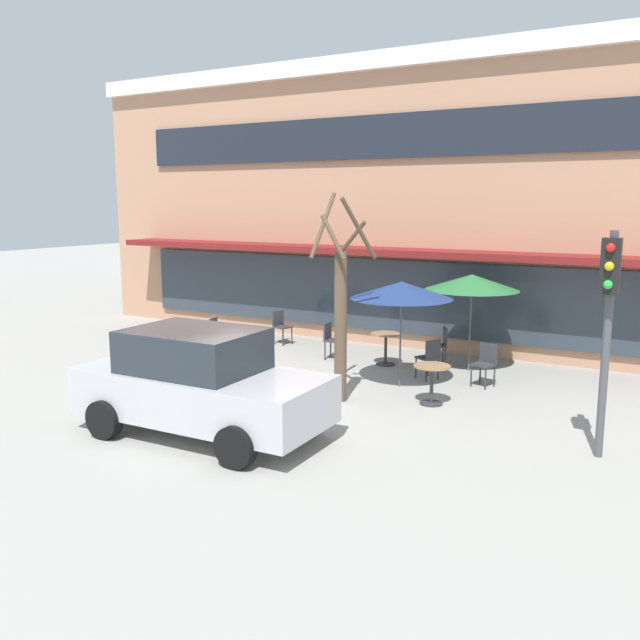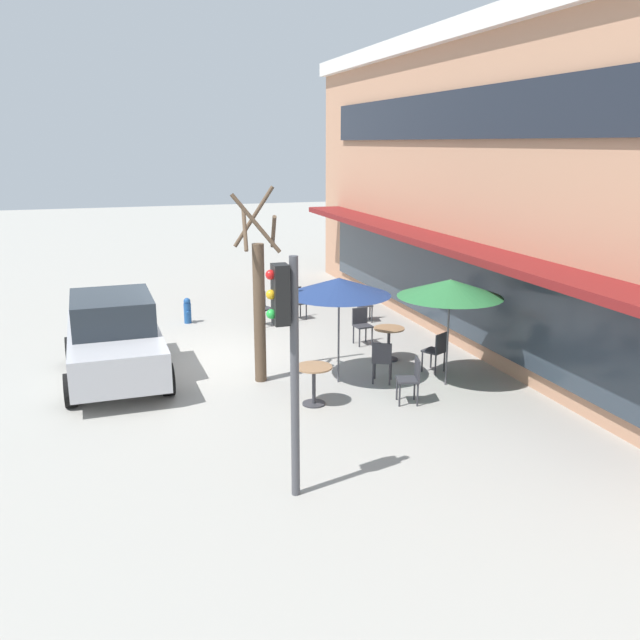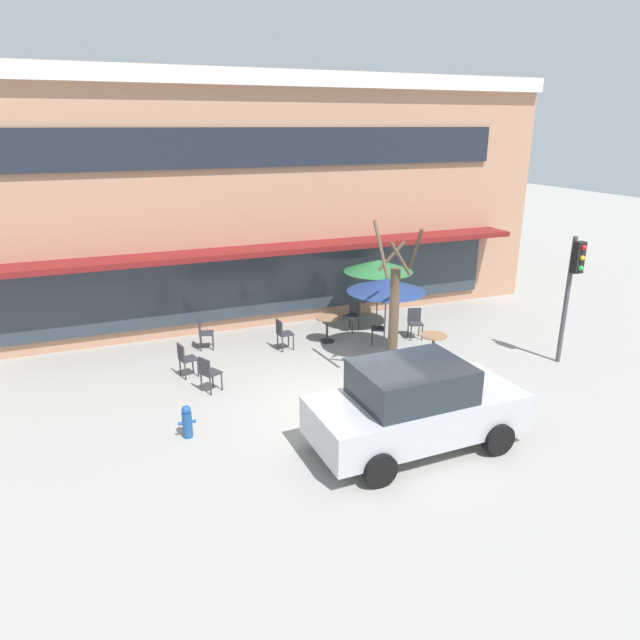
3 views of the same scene
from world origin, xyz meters
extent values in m
plane|color=#9E9B93|center=(0.00, 0.00, 0.00)|extent=(80.00, 80.00, 0.00)
cube|color=tan|center=(0.00, 10.00, 3.77)|extent=(19.24, 8.00, 7.55)
cube|color=silver|center=(0.00, 5.88, 7.30)|extent=(19.24, 0.24, 0.44)
cube|color=maroon|center=(0.00, 5.45, 2.55)|extent=(16.35, 1.10, 0.16)
cube|color=#1E232D|center=(0.00, 5.94, 5.43)|extent=(15.39, 0.10, 1.10)
cube|color=#2D3842|center=(0.00, 5.94, 1.35)|extent=(15.39, 0.10, 1.90)
cylinder|color=#333338|center=(3.17, 1.54, 0.01)|extent=(0.44, 0.44, 0.03)
cylinder|color=#333338|center=(3.17, 1.54, 0.38)|extent=(0.07, 0.07, 0.70)
cylinder|color=#99704C|center=(3.17, 1.54, 0.74)|extent=(0.70, 0.70, 0.03)
cylinder|color=#333338|center=(1.09, 3.97, 0.01)|extent=(0.44, 0.44, 0.03)
cylinder|color=#333338|center=(1.09, 3.97, 0.38)|extent=(0.07, 0.07, 0.70)
cylinder|color=#99704C|center=(1.09, 3.97, 0.74)|extent=(0.70, 0.70, 0.03)
cylinder|color=#4C4C51|center=(2.14, 2.39, 1.10)|extent=(0.04, 0.04, 2.20)
cone|color=navy|center=(2.14, 2.39, 2.03)|extent=(2.10, 2.10, 0.35)
cylinder|color=#4C4C51|center=(2.96, 4.43, 1.10)|extent=(0.04, 0.04, 2.20)
cone|color=#286B38|center=(2.96, 4.43, 2.03)|extent=(2.10, 2.10, 0.35)
cylinder|color=#333338|center=(-2.09, 4.85, 0.23)|extent=(0.04, 0.04, 0.45)
cylinder|color=#333338|center=(-2.16, 4.52, 0.23)|extent=(0.04, 0.04, 0.45)
cylinder|color=#333338|center=(-2.42, 4.93, 0.23)|extent=(0.04, 0.04, 0.45)
cylinder|color=#333338|center=(-2.49, 4.60, 0.23)|extent=(0.04, 0.04, 0.45)
cube|color=#333338|center=(-2.29, 4.72, 0.47)|extent=(0.48, 0.48, 0.04)
cube|color=#333338|center=(-2.46, 4.76, 0.69)|extent=(0.13, 0.40, 0.40)
cylinder|color=#333338|center=(2.18, 3.19, 0.23)|extent=(0.04, 0.04, 0.45)
cylinder|color=#333338|center=(2.34, 3.49, 0.23)|extent=(0.04, 0.04, 0.45)
cylinder|color=#333338|center=(2.48, 3.03, 0.23)|extent=(0.04, 0.04, 0.45)
cylinder|color=#333338|center=(2.64, 3.32, 0.23)|extent=(0.04, 0.04, 0.45)
cube|color=#333338|center=(2.41, 3.26, 0.47)|extent=(0.54, 0.54, 0.04)
cube|color=#333338|center=(2.57, 3.17, 0.69)|extent=(0.23, 0.37, 0.40)
cylinder|color=#333338|center=(3.76, 3.04, 0.23)|extent=(0.04, 0.04, 0.45)
cylinder|color=#333338|center=(3.43, 3.13, 0.23)|extent=(0.04, 0.04, 0.45)
cylinder|color=#333338|center=(3.85, 3.37, 0.23)|extent=(0.04, 0.04, 0.45)
cylinder|color=#333338|center=(3.52, 3.46, 0.23)|extent=(0.04, 0.04, 0.45)
cube|color=#333338|center=(3.64, 3.25, 0.47)|extent=(0.49, 0.49, 0.04)
cube|color=#333338|center=(3.69, 3.42, 0.69)|extent=(0.40, 0.15, 0.40)
cylinder|color=#333338|center=(2.08, 4.33, 0.23)|extent=(0.04, 0.04, 0.45)
cylinder|color=#333338|center=(1.91, 4.63, 0.23)|extent=(0.04, 0.04, 0.45)
cylinder|color=#333338|center=(2.38, 4.50, 0.23)|extent=(0.04, 0.04, 0.45)
cylinder|color=#333338|center=(2.21, 4.79, 0.23)|extent=(0.04, 0.04, 0.45)
cube|color=#333338|center=(2.15, 4.56, 0.47)|extent=(0.54, 0.54, 0.04)
cube|color=#333338|center=(2.30, 4.65, 0.69)|extent=(0.23, 0.37, 0.40)
cylinder|color=#333338|center=(-2.65, 2.20, 0.23)|extent=(0.04, 0.04, 0.45)
cylinder|color=#333338|center=(-2.49, 1.90, 0.23)|extent=(0.04, 0.04, 0.45)
cylinder|color=#333338|center=(-2.95, 2.04, 0.23)|extent=(0.04, 0.04, 0.45)
cylinder|color=#333338|center=(-2.79, 1.74, 0.23)|extent=(0.04, 0.04, 0.45)
cube|color=#333338|center=(-2.72, 1.97, 0.47)|extent=(0.54, 0.54, 0.04)
cube|color=#333338|center=(-2.88, 1.88, 0.69)|extent=(0.22, 0.37, 0.40)
cylinder|color=#333338|center=(-0.07, 4.04, 0.23)|extent=(0.04, 0.04, 0.45)
cylinder|color=#333338|center=(-0.04, 3.70, 0.23)|extent=(0.04, 0.04, 0.45)
cylinder|color=#333338|center=(-0.41, 4.01, 0.23)|extent=(0.04, 0.04, 0.45)
cylinder|color=#333338|center=(-0.38, 3.67, 0.23)|extent=(0.04, 0.04, 0.45)
cube|color=#333338|center=(-0.23, 3.86, 0.47)|extent=(0.43, 0.43, 0.04)
cube|color=#333338|center=(-0.41, 3.84, 0.69)|extent=(0.07, 0.40, 0.40)
cylinder|color=#333338|center=(-2.95, 3.23, 0.23)|extent=(0.04, 0.04, 0.45)
cylinder|color=#333338|center=(-2.87, 2.90, 0.23)|extent=(0.04, 0.04, 0.45)
cylinder|color=#333338|center=(-3.28, 3.15, 0.23)|extent=(0.04, 0.04, 0.45)
cylinder|color=#333338|center=(-3.20, 2.82, 0.23)|extent=(0.04, 0.04, 0.45)
cube|color=#333338|center=(-3.08, 3.02, 0.47)|extent=(0.48, 0.48, 0.04)
cube|color=#333338|center=(-3.25, 2.98, 0.69)|extent=(0.13, 0.40, 0.40)
cube|color=#B7B7BC|center=(0.53, -1.97, 0.70)|extent=(4.25, 1.91, 0.76)
cube|color=#232B33|center=(0.38, -1.97, 1.42)|extent=(2.14, 1.66, 0.68)
cylinder|color=black|center=(1.80, -1.03, 0.32)|extent=(0.65, 0.24, 0.64)
cylinder|color=black|center=(1.85, -2.83, 0.32)|extent=(0.65, 0.24, 0.64)
cylinder|color=black|center=(-0.80, -1.10, 0.32)|extent=(0.65, 0.24, 0.64)
cylinder|color=black|center=(-0.75, -2.90, 0.32)|extent=(0.65, 0.24, 0.64)
cylinder|color=brown|center=(1.55, 0.89, 1.43)|extent=(0.24, 0.24, 2.87)
cylinder|color=brown|center=(1.98, 0.76, 3.32)|extent=(0.34, 0.94, 1.15)
cylinder|color=brown|center=(1.60, 1.20, 3.10)|extent=(0.69, 0.19, 0.72)
cylinder|color=brown|center=(1.15, 0.90, 3.36)|extent=(0.12, 0.87, 1.23)
cylinder|color=brown|center=(1.52, 0.64, 3.16)|extent=(0.57, 0.15, 0.82)
cylinder|color=#47474C|center=(6.32, 0.29, 1.70)|extent=(0.12, 0.12, 3.40)
cube|color=black|center=(6.32, 0.11, 2.90)|extent=(0.26, 0.20, 0.80)
sphere|color=red|center=(6.32, -0.02, 3.17)|extent=(0.13, 0.13, 0.13)
sphere|color=gold|center=(6.32, -0.02, 2.91)|extent=(0.13, 0.13, 0.13)
sphere|color=green|center=(6.32, -0.02, 2.65)|extent=(0.13, 0.13, 0.13)
cylinder|color=#1E4C8C|center=(-3.61, 0.02, 0.28)|extent=(0.20, 0.20, 0.55)
sphere|color=#1E4C8C|center=(-3.61, 0.02, 0.61)|extent=(0.19, 0.19, 0.19)
cylinder|color=#1E4C8C|center=(-3.74, 0.02, 0.33)|extent=(0.10, 0.07, 0.07)
cylinder|color=#1E4C8C|center=(-3.48, 0.02, 0.33)|extent=(0.10, 0.07, 0.07)
camera|label=1|loc=(7.56, -10.24, 3.81)|focal=38.00mm
camera|label=2|loc=(14.63, -2.03, 4.81)|focal=38.00mm
camera|label=3|loc=(-4.92, -10.50, 6.05)|focal=32.00mm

